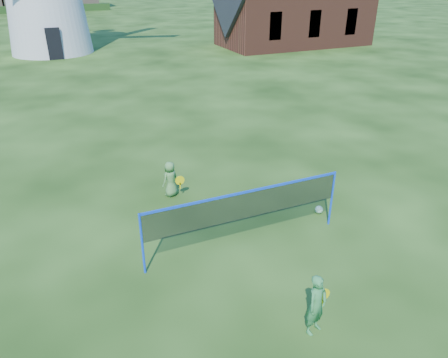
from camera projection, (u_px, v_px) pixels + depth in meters
The scene contains 6 objects.
ground at pixel (225, 242), 10.54m from camera, with size 220.00×220.00×0.00m, color black.
chapel at pixel (295, 7), 35.92m from camera, with size 13.08×6.34×11.06m.
badminton_net at pixel (246, 206), 9.88m from camera, with size 5.05×0.05×1.55m.
player_girl at pixel (317, 305), 7.70m from camera, with size 0.69×0.44×1.26m.
player_boy at pixel (171, 179), 12.47m from camera, with size 0.67×0.53×1.09m.
play_ball at pixel (319, 210), 11.74m from camera, with size 0.22×0.22×0.22m, color green.
Camera 1 is at (-3.53, -7.96, 6.15)m, focal length 33.82 mm.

